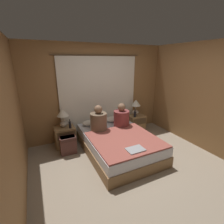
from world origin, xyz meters
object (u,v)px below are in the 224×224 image
at_px(nightstand_left, 65,137).
at_px(beer_bottle_on_right_stand, 135,114).
at_px(laptop_on_bed, 135,149).
at_px(backpack_on_floor, 68,144).
at_px(lamp_right, 136,105).
at_px(pillow_right, 114,119).
at_px(person_right_in_bed, 121,117).
at_px(pillow_left, 93,122).
at_px(beer_bottle_on_left_stand, 70,125).
at_px(bed, 118,143).
at_px(person_left_in_bed, 99,121).
at_px(nightstand_right, 136,123).
at_px(lamp_left, 63,116).

height_order(nightstand_left, beer_bottle_on_right_stand, beer_bottle_on_right_stand).
distance_m(laptop_on_bed, backpack_on_floor, 1.61).
xyz_separation_m(lamp_right, pillow_right, (-0.74, -0.06, -0.28)).
bearing_deg(lamp_right, person_right_in_bed, -147.97).
bearing_deg(pillow_left, lamp_right, 2.50).
bearing_deg(pillow_right, backpack_on_floor, -164.75).
bearing_deg(beer_bottle_on_left_stand, bed, -37.87).
distance_m(person_left_in_bed, beer_bottle_on_left_stand, 0.71).
relative_size(pillow_right, backpack_on_floor, 1.34).
bearing_deg(beer_bottle_on_left_stand, backpack_on_floor, -114.64).
bearing_deg(nightstand_right, lamp_left, 178.51).
height_order(bed, person_left_in_bed, person_left_in_bed).
distance_m(lamp_left, person_right_in_bed, 1.45).
distance_m(pillow_right, laptop_on_bed, 1.64).
relative_size(lamp_left, beer_bottle_on_right_stand, 2.14).
distance_m(bed, lamp_right, 1.49).
relative_size(person_left_in_bed, laptop_on_bed, 1.86).
height_order(person_right_in_bed, backpack_on_floor, person_right_in_bed).
relative_size(bed, beer_bottle_on_right_stand, 9.45).
height_order(lamp_left, lamp_right, same).
bearing_deg(laptop_on_bed, beer_bottle_on_left_stand, 120.45).
bearing_deg(person_right_in_bed, backpack_on_floor, 178.74).
height_order(person_left_in_bed, beer_bottle_on_left_stand, person_left_in_bed).
bearing_deg(nightstand_right, person_left_in_bed, -163.28).
bearing_deg(pillow_right, person_right_in_bed, -90.56).
relative_size(beer_bottle_on_left_stand, backpack_on_floor, 0.53).
bearing_deg(pillow_left, laptop_on_bed, -80.29).
distance_m(bed, person_left_in_bed, 0.70).
bearing_deg(beer_bottle_on_right_stand, nightstand_left, 177.42).
bearing_deg(beer_bottle_on_right_stand, bed, -142.49).
bearing_deg(bed, beer_bottle_on_right_stand, 37.51).
distance_m(person_left_in_bed, beer_bottle_on_right_stand, 1.30).
distance_m(person_right_in_bed, beer_bottle_on_left_stand, 1.29).
xyz_separation_m(nightstand_right, lamp_left, (-2.12, 0.06, 0.54)).
distance_m(person_right_in_bed, beer_bottle_on_right_stand, 0.72).
bearing_deg(laptop_on_bed, lamp_right, 56.40).
bearing_deg(person_right_in_bed, lamp_right, 32.03).
relative_size(beer_bottle_on_left_stand, beer_bottle_on_right_stand, 1.04).
bearing_deg(nightstand_right, nightstand_left, 180.00).
relative_size(lamp_right, pillow_left, 0.81).
distance_m(pillow_left, person_left_in_bed, 0.45).
height_order(pillow_right, person_left_in_bed, person_left_in_bed).
relative_size(bed, backpack_on_floor, 4.81).
bearing_deg(nightstand_right, bed, -142.41).
xyz_separation_m(bed, person_right_in_bed, (0.31, 0.40, 0.46)).
distance_m(pillow_left, person_right_in_bed, 0.77).
xyz_separation_m(lamp_right, laptop_on_bed, (-1.10, -1.66, -0.30)).
bearing_deg(lamp_left, laptop_on_bed, -58.50).
xyz_separation_m(nightstand_right, laptop_on_bed, (-1.10, -1.60, 0.24)).
height_order(nightstand_right, backpack_on_floor, nightstand_right).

